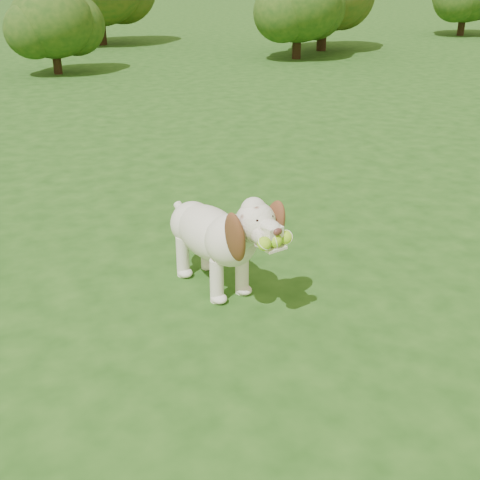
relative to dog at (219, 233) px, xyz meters
name	(u,v)px	position (x,y,z in m)	size (l,w,h in m)	color
ground	(340,309)	(0.54, -0.47, -0.36)	(80.00, 80.00, 0.00)	#1D4614
dog	(219,233)	(0.00, 0.00, 0.00)	(0.49, 1.04, 0.68)	white
shrub_b	(52,22)	(0.13, 8.31, 0.50)	(1.42, 1.42, 1.47)	#382314
shrub_d	(298,4)	(4.86, 8.36, 0.68)	(1.71, 1.71, 1.77)	#382314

